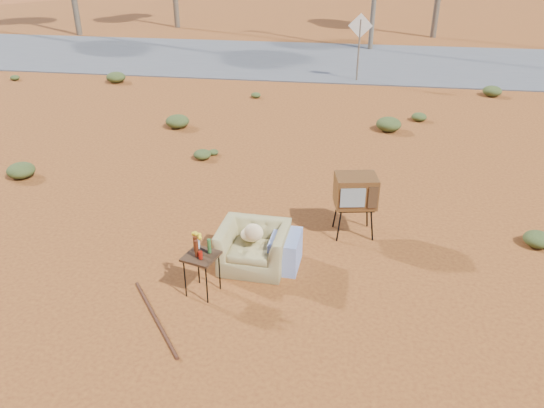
# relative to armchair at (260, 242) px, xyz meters

# --- Properties ---
(ground) EXTENTS (140.00, 140.00, 0.00)m
(ground) POSITION_rel_armchair_xyz_m (-0.20, -0.56, -0.41)
(ground) COLOR #94511D
(ground) RESTS_ON ground
(highway) EXTENTS (140.00, 7.00, 0.04)m
(highway) POSITION_rel_armchair_xyz_m (-0.20, 14.44, -0.39)
(highway) COLOR #565659
(highway) RESTS_ON ground
(armchair) EXTENTS (1.21, 0.76, 0.88)m
(armchair) POSITION_rel_armchair_xyz_m (0.00, 0.00, 0.00)
(armchair) COLOR #998A53
(armchair) RESTS_ON ground
(tv_unit) EXTENTS (0.74, 0.63, 1.05)m
(tv_unit) POSITION_rel_armchair_xyz_m (1.37, 1.17, 0.37)
(tv_unit) COLOR black
(tv_unit) RESTS_ON ground
(side_table) EXTENTS (0.53, 0.53, 0.88)m
(side_table) POSITION_rel_armchair_xyz_m (-0.68, -0.76, 0.23)
(side_table) COLOR #362013
(side_table) RESTS_ON ground
(rusty_bar) EXTENTS (1.08, 1.39, 0.05)m
(rusty_bar) POSITION_rel_armchair_xyz_m (-1.13, -1.44, -0.39)
(rusty_bar) COLOR #4E2215
(rusty_bar) RESTS_ON ground
(road_sign) EXTENTS (0.78, 0.06, 2.19)m
(road_sign) POSITION_rel_armchair_xyz_m (1.30, 11.44, 1.09)
(road_sign) COLOR brown
(road_sign) RESTS_ON ground
(scrub_patch) EXTENTS (17.49, 8.07, 0.33)m
(scrub_patch) POSITION_rel_armchair_xyz_m (-1.02, 3.85, -0.27)
(scrub_patch) COLOR #3E4C21
(scrub_patch) RESTS_ON ground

